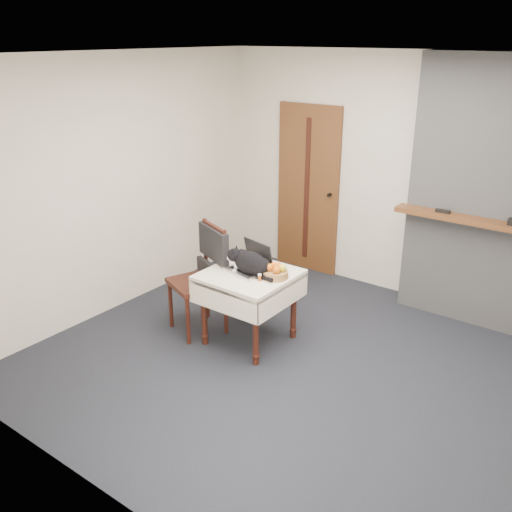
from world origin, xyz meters
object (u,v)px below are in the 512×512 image
(door, at_px, (308,190))
(laptop, at_px, (251,264))
(fruit_basket, at_px, (276,272))
(cat, at_px, (251,263))
(chair, at_px, (206,264))
(pill_bottle, at_px, (260,277))
(side_table, at_px, (249,284))
(cream_jar, at_px, (225,261))

(door, relative_size, laptop, 4.74)
(laptop, relative_size, fruit_basket, 1.83)
(cat, distance_m, chair, 0.54)
(fruit_basket, distance_m, chair, 0.75)
(laptop, height_order, pill_bottle, laptop)
(door, height_order, fruit_basket, door)
(cat, bearing_deg, laptop, 115.31)
(door, height_order, pill_bottle, door)
(laptop, bearing_deg, cat, -40.13)
(laptop, distance_m, chair, 0.49)
(fruit_basket, bearing_deg, side_table, -165.88)
(side_table, distance_m, pill_bottle, 0.25)
(door, relative_size, pill_bottle, 30.57)
(cream_jar, bearing_deg, pill_bottle, -12.78)
(door, xyz_separation_m, cat, (0.57, -1.88, -0.19))
(door, xyz_separation_m, laptop, (0.52, -1.81, -0.23))
(laptop, relative_size, chair, 0.40)
(laptop, distance_m, cream_jar, 0.28)
(pill_bottle, bearing_deg, fruit_basket, 64.00)
(side_table, height_order, chair, chair)
(laptop, relative_size, cat, 0.82)
(cat, height_order, cream_jar, cat)
(cat, distance_m, cream_jar, 0.34)
(side_table, height_order, laptop, laptop)
(pill_bottle, bearing_deg, cat, 153.44)
(cream_jar, relative_size, fruit_basket, 0.33)
(cream_jar, height_order, pill_bottle, cream_jar)
(side_table, height_order, fruit_basket, fruit_basket)
(door, height_order, chair, door)
(pill_bottle, bearing_deg, door, 110.27)
(laptop, xyz_separation_m, cat, (0.05, -0.07, 0.04))
(side_table, relative_size, laptop, 1.85)
(cream_jar, height_order, fruit_basket, fruit_basket)
(cat, bearing_deg, door, 95.44)
(cat, height_order, chair, chair)
(fruit_basket, height_order, chair, chair)
(cat, bearing_deg, side_table, 154.77)
(pill_bottle, relative_size, chair, 0.06)
(cream_jar, bearing_deg, door, 97.40)
(door, relative_size, fruit_basket, 8.67)
(cream_jar, height_order, chair, chair)
(cream_jar, relative_size, pill_bottle, 1.15)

